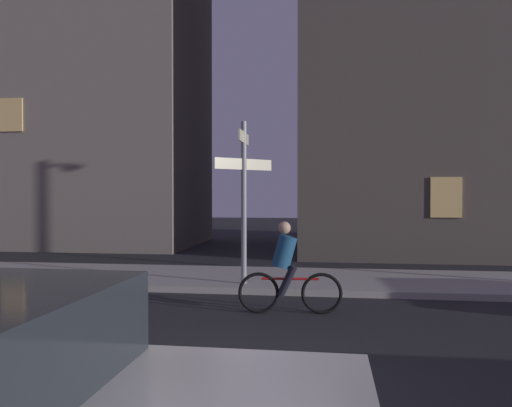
{
  "coord_description": "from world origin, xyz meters",
  "views": [
    {
      "loc": [
        1.05,
        -4.93,
        2.08
      ],
      "look_at": [
        -0.45,
        6.13,
        1.88
      ],
      "focal_mm": 35.25,
      "sensor_mm": 36.0,
      "label": 1
    }
  ],
  "objects": [
    {
      "name": "sidewalk_kerb",
      "position": [
        0.0,
        6.86,
        0.07
      ],
      "size": [
        40.0,
        3.11,
        0.14
      ],
      "primitive_type": "cube",
      "color": "#9E9991",
      "rests_on": "ground_plane"
    },
    {
      "name": "ground_plane",
      "position": [
        0.0,
        0.0,
        0.0
      ],
      "size": [
        80.0,
        80.0,
        0.0
      ],
      "primitive_type": "plane",
      "color": "#232326"
    },
    {
      "name": "signpost",
      "position": [
        -0.69,
        5.87,
        2.21
      ],
      "size": [
        1.1,
        1.21,
        3.53
      ],
      "color": "gray",
      "rests_on": "sidewalk_kerb"
    },
    {
      "name": "cyclist",
      "position": [
        0.41,
        3.79,
        0.75
      ],
      "size": [
        1.82,
        0.36,
        1.61
      ],
      "color": "black",
      "rests_on": "ground_plane"
    }
  ]
}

